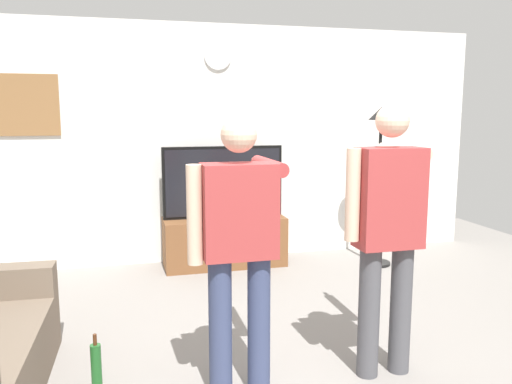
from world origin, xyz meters
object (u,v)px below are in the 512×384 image
(person_standing_nearer_lamp, at_px, (239,240))
(person_standing_nearer_couch, at_px, (387,225))
(television, at_px, (223,182))
(tv_stand, at_px, (225,242))
(framed_picture, at_px, (22,105))
(wall_clock, at_px, (218,56))
(beverage_bottle, at_px, (96,366))
(floor_lamp, at_px, (380,153))

(person_standing_nearer_lamp, xyz_separation_m, person_standing_nearer_couch, (0.98, 0.01, 0.04))
(television, distance_m, person_standing_nearer_couch, 2.76)
(television, bearing_deg, tv_stand, -90.00)
(framed_picture, xyz_separation_m, person_standing_nearer_lamp, (1.63, -2.97, -0.82))
(wall_clock, distance_m, beverage_bottle, 3.72)
(television, bearing_deg, wall_clock, 90.00)
(wall_clock, distance_m, person_standing_nearer_couch, 3.29)
(beverage_bottle, bearing_deg, television, 62.23)
(framed_picture, relative_size, person_standing_nearer_couch, 0.41)
(person_standing_nearer_lamp, height_order, person_standing_nearer_couch, person_standing_nearer_couch)
(framed_picture, height_order, person_standing_nearer_lamp, framed_picture)
(framed_picture, distance_m, floor_lamp, 3.84)
(tv_stand, relative_size, beverage_bottle, 3.69)
(television, height_order, beverage_bottle, television)
(tv_stand, distance_m, floor_lamp, 1.99)
(tv_stand, xyz_separation_m, person_standing_nearer_lamp, (-0.44, -2.68, 0.69))
(wall_clock, bearing_deg, television, -90.00)
(floor_lamp, xyz_separation_m, beverage_bottle, (-2.97, -2.01, -1.12))
(person_standing_nearer_lamp, distance_m, beverage_bottle, 1.21)
(wall_clock, relative_size, floor_lamp, 0.17)
(tv_stand, relative_size, framed_picture, 1.85)
(television, distance_m, floor_lamp, 1.76)
(beverage_bottle, bearing_deg, person_standing_nearer_lamp, -16.69)
(wall_clock, bearing_deg, beverage_bottle, -115.60)
(wall_clock, relative_size, framed_picture, 0.41)
(floor_lamp, height_order, beverage_bottle, floor_lamp)
(wall_clock, bearing_deg, person_standing_nearer_couch, -79.68)
(framed_picture, xyz_separation_m, beverage_bottle, (0.77, -2.71, -1.64))
(tv_stand, xyz_separation_m, wall_clock, (0.00, 0.29, 2.06))
(tv_stand, bearing_deg, framed_picture, 171.87)
(tv_stand, distance_m, television, 0.67)
(television, bearing_deg, person_standing_nearer_couch, -78.78)
(wall_clock, distance_m, floor_lamp, 2.11)
(floor_lamp, bearing_deg, person_standing_nearer_lamp, -132.98)
(person_standing_nearer_lamp, bearing_deg, framed_picture, 118.68)
(floor_lamp, xyz_separation_m, person_standing_nearer_lamp, (-2.12, -2.27, -0.30))
(television, relative_size, floor_lamp, 0.76)
(floor_lamp, height_order, person_standing_nearer_lamp, floor_lamp)
(framed_picture, distance_m, person_standing_nearer_couch, 4.02)
(wall_clock, xyz_separation_m, floor_lamp, (1.68, -0.70, -1.07))
(person_standing_nearer_couch, distance_m, beverage_bottle, 2.04)
(tv_stand, height_order, television, television)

